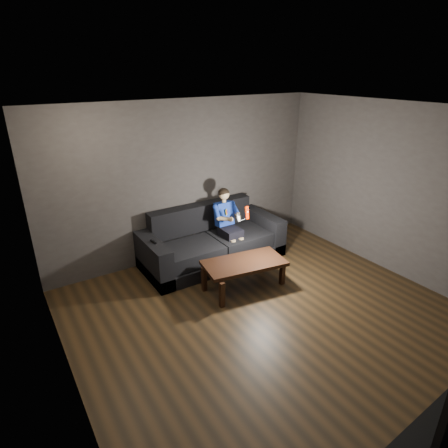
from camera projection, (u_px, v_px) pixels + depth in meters
floor at (278, 323)px, 4.98m from camera, size 5.00×5.00×0.00m
back_wall at (187, 181)px, 6.39m from camera, size 5.00×0.04×2.70m
left_wall at (63, 294)px, 3.20m from camera, size 0.04×5.00×2.70m
right_wall at (408, 195)px, 5.70m from camera, size 0.04×5.00×2.70m
ceiling at (292, 113)px, 3.93m from camera, size 5.00×5.00×0.02m
sofa at (212, 244)px, 6.48m from camera, size 2.43×1.05×0.94m
child at (227, 218)px, 6.39m from camera, size 0.46×0.56×1.12m
wii_remote_red at (247, 212)px, 6.01m from camera, size 0.07×0.09×0.22m
nunchuk_white at (238, 218)px, 5.95m from camera, size 0.07×0.09×0.14m
wii_remote_black at (153, 242)px, 5.72m from camera, size 0.05×0.15×0.03m
coffee_table at (244, 265)px, 5.65m from camera, size 1.31×0.80×0.45m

